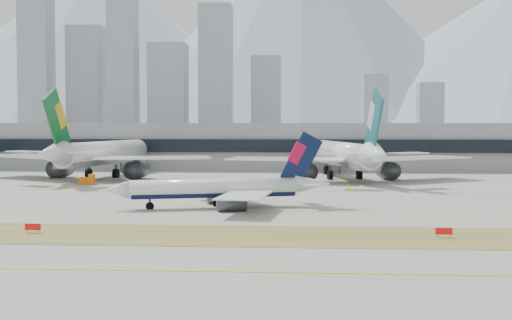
# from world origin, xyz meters

# --- Properties ---
(ground) EXTENTS (3000.00, 3000.00, 0.00)m
(ground) POSITION_xyz_m (0.00, 0.00, 0.00)
(ground) COLOR gray
(ground) RESTS_ON ground
(apron_markings) EXTENTS (360.00, 122.22, 0.06)m
(apron_markings) POSITION_xyz_m (0.00, -53.95, 0.02)
(apron_markings) COLOR brown
(apron_markings) RESTS_ON ground
(taxiing_airliner) EXTENTS (39.98, 34.08, 13.69)m
(taxiing_airliner) POSITION_xyz_m (-7.33, -1.03, 3.30)
(taxiing_airliner) COLOR white
(taxiing_airliner) RESTS_ON ground
(widebody_eva) EXTENTS (65.72, 65.01, 23.73)m
(widebody_eva) POSITION_xyz_m (-48.51, 64.68, 6.31)
(widebody_eva) COLOR white
(widebody_eva) RESTS_ON ground
(widebody_cathay) EXTENTS (64.22, 63.91, 23.47)m
(widebody_cathay) POSITION_xyz_m (18.11, 63.10, 6.24)
(widebody_cathay) COLOR white
(widebody_cathay) RESTS_ON ground
(terminal) EXTENTS (280.00, 43.10, 15.00)m
(terminal) POSITION_xyz_m (0.00, 114.84, 7.50)
(terminal) COLOR gray
(terminal) RESTS_ON ground
(hold_sign_left) EXTENTS (2.20, 0.15, 1.35)m
(hold_sign_left) POSITION_xyz_m (-29.66, -32.00, 0.88)
(hold_sign_left) COLOR red
(hold_sign_left) RESTS_ON ground
(hold_sign_right) EXTENTS (2.20, 0.15, 1.35)m
(hold_sign_right) POSITION_xyz_m (25.48, -32.00, 0.88)
(hold_sign_right) COLOR red
(hold_sign_right) RESTS_ON ground
(gse_b) EXTENTS (3.55, 2.00, 2.60)m
(gse_b) POSITION_xyz_m (-45.42, 43.19, 1.05)
(gse_b) COLOR orange
(gse_b) RESTS_ON ground
(city_skyline) EXTENTS (342.00, 49.80, 140.00)m
(city_skyline) POSITION_xyz_m (-106.76, 453.42, 49.80)
(city_skyline) COLOR #8B919E
(city_skyline) RESTS_ON ground
(mountain_ridge) EXTENTS (2830.00, 1120.00, 470.00)m
(mountain_ridge) POSITION_xyz_m (33.00, 1404.14, 181.85)
(mountain_ridge) COLOR #9EA8B7
(mountain_ridge) RESTS_ON ground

